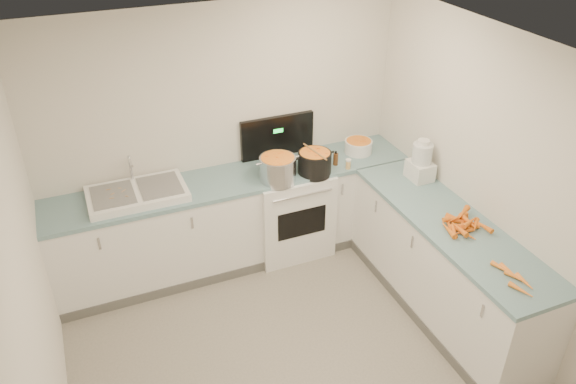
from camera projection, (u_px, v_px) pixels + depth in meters
name	position (u px, v px, depth m)	size (l,w,h in m)	color
floor	(307.00, 380.00, 4.43)	(3.50, 4.00, 0.00)	gray
ceiling	(314.00, 76.00, 3.13)	(3.50, 4.00, 0.00)	silver
wall_back	(223.00, 135.00, 5.36)	(3.50, 2.50, 0.00)	silver
wall_left	(32.00, 326.00, 3.21)	(4.00, 2.50, 0.00)	silver
wall_right	(514.00, 201.00, 4.36)	(4.00, 2.50, 0.00)	silver
counter_back	(237.00, 219.00, 5.53)	(3.50, 0.62, 0.94)	white
counter_right	(444.00, 266.00, 4.90)	(0.62, 2.20, 0.94)	white
stove	(289.00, 208.00, 5.70)	(0.76, 0.65, 1.36)	white
sink	(137.00, 194.00, 4.97)	(0.86, 0.52, 0.31)	white
steel_pot	(278.00, 169.00, 5.21)	(0.34, 0.34, 0.25)	silver
black_pot	(315.00, 163.00, 5.33)	(0.32, 0.32, 0.23)	black
wooden_spoon	(315.00, 152.00, 5.27)	(0.02, 0.02, 0.39)	#AD7A47
mixing_bowl	(358.00, 147.00, 5.70)	(0.28, 0.28, 0.13)	white
extract_bottle	(336.00, 159.00, 5.48)	(0.05, 0.05, 0.12)	#593319
spice_jar	(348.00, 165.00, 5.42)	(0.05, 0.05, 0.08)	#E5B266
food_processor	(421.00, 162.00, 5.18)	(0.20, 0.24, 0.40)	white
carrot_pile	(462.00, 224.00, 4.57)	(0.36, 0.39, 0.09)	orange
peeled_carrots	(515.00, 278.00, 4.02)	(0.16, 0.42, 0.04)	orange
peelings	(116.00, 192.00, 4.91)	(0.22, 0.21, 0.01)	tan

